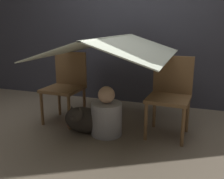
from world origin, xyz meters
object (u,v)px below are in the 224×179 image
Objects in this scene: chair_left at (66,84)px; dog at (82,119)px; chair_right at (170,92)px; person_front at (107,116)px.

chair_left is 1.91× the size of dog.
person_front is at bearing -154.25° from chair_right.
chair_right is 0.73m from person_front.
person_front is at bearing -20.01° from chair_left.
chair_left is 1.56× the size of person_front.
dog is (0.37, -0.32, -0.30)m from chair_left.
chair_left is 1.00× the size of chair_right.
chair_left is 0.72m from person_front.
person_front is 0.27m from dog.
person_front reaches higher than dog.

